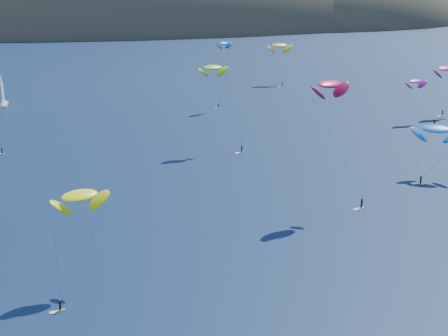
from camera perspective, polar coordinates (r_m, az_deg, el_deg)
The scene contains 10 objects.
island at distance 607.62m, azimuth -6.39°, elevation 12.06°, with size 730.00×300.00×210.00m.
sailboat at distance 242.87m, azimuth -19.49°, elevation 5.61°, with size 9.94×8.65×12.58m.
kitesurfer_2 at distance 98.68m, azimuth -13.05°, elevation -2.48°, with size 9.72×12.86×16.81m.
kitesurfer_3 at distance 171.55m, azimuth -1.02°, elevation 9.17°, with size 11.36×11.24×24.55m.
kitesurfer_4 at distance 225.13m, azimuth -0.01°, elevation 11.35°, with size 7.45×6.22×24.71m.
kitesurfer_5 at distance 156.50m, azimuth 18.85°, elevation 3.41°, with size 12.95×11.03×14.54m.
kitesurfer_6 at distance 213.00m, azimuth 17.13°, elevation 7.60°, with size 8.70×10.97×15.46m.
kitesurfer_8 at distance 226.18m, azimuth 19.65°, elevation 8.58°, with size 11.41×7.25×18.73m.
kitesurfer_9 at distance 128.95m, azimuth 9.70°, elevation 7.57°, with size 12.39×9.74×28.22m.
kitesurfer_11 at distance 276.20m, azimuth 5.10°, elevation 11.12°, with size 11.04×13.35×19.41m.
Camera 1 is at (-37.11, -37.61, 47.53)m, focal length 50.00 mm.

